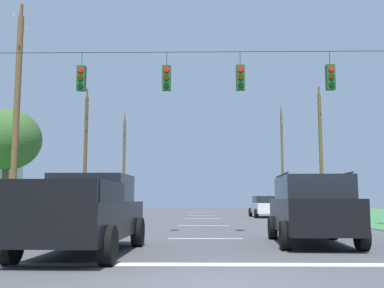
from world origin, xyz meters
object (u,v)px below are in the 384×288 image
(utility_pole_far_left, at_px, (16,116))
(utility_pole_distant_right, at_px, (85,152))
(utility_pole_near_left, at_px, (282,158))
(tree_roadside_right, at_px, (7,140))
(overhead_signal_span, at_px, (203,124))
(pickup_truck, at_px, (86,214))
(utility_pole_distant_left, at_px, (124,163))
(utility_pole_far_right, at_px, (321,152))
(suv_black, at_px, (311,208))
(distant_car_crossing_white, at_px, (266,206))

(utility_pole_far_left, relative_size, utility_pole_distant_right, 1.05)
(utility_pole_near_left, height_order, tree_roadside_right, utility_pole_near_left)
(overhead_signal_span, relative_size, pickup_truck, 3.11)
(tree_roadside_right, bearing_deg, utility_pole_distant_left, 84.83)
(utility_pole_far_left, bearing_deg, utility_pole_distant_right, 91.93)
(pickup_truck, bearing_deg, tree_roadside_right, 120.17)
(pickup_truck, relative_size, utility_pole_far_right, 0.53)
(utility_pole_near_left, bearing_deg, utility_pole_distant_right, -141.56)
(suv_black, relative_size, utility_pole_far_left, 0.46)
(distant_car_crossing_white, height_order, utility_pole_near_left, utility_pole_near_left)
(utility_pole_far_right, relative_size, tree_roadside_right, 1.61)
(overhead_signal_span, height_order, utility_pole_distant_right, utility_pole_distant_right)
(overhead_signal_span, xyz_separation_m, pickup_truck, (-2.93, -5.33, -3.11))
(overhead_signal_span, relative_size, utility_pole_distant_left, 1.55)
(utility_pole_distant_right, xyz_separation_m, tree_roadside_right, (-1.76, -10.49, -0.42))
(utility_pole_distant_left, bearing_deg, utility_pole_far_left, -90.09)
(overhead_signal_span, height_order, tree_roadside_right, overhead_signal_span)
(utility_pole_near_left, relative_size, utility_pole_far_left, 1.08)
(distant_car_crossing_white, relative_size, utility_pole_far_right, 0.43)
(pickup_truck, height_order, distant_car_crossing_white, pickup_truck)
(utility_pole_far_right, relative_size, utility_pole_near_left, 0.89)
(suv_black, bearing_deg, utility_pole_near_left, 80.84)
(utility_pole_far_right, height_order, tree_roadside_right, utility_pole_far_right)
(tree_roadside_right, bearing_deg, overhead_signal_span, -37.71)
(utility_pole_near_left, relative_size, utility_pole_distant_left, 1.05)
(utility_pole_far_left, distance_m, utility_pole_distant_left, 29.87)
(utility_pole_distant_right, bearing_deg, tree_roadside_right, -99.54)
(distant_car_crossing_white, xyz_separation_m, utility_pole_distant_left, (-13.27, 17.48, 4.57))
(overhead_signal_span, height_order, utility_pole_far_right, utility_pole_far_right)
(utility_pole_far_right, bearing_deg, suv_black, -105.93)
(pickup_truck, height_order, utility_pole_distant_right, utility_pole_distant_right)
(distant_car_crossing_white, distance_m, utility_pole_distant_left, 22.42)
(overhead_signal_span, relative_size, utility_pole_far_right, 1.66)
(utility_pole_near_left, xyz_separation_m, utility_pole_far_left, (-17.71, -29.29, -0.58))
(pickup_truck, distance_m, utility_pole_near_left, 40.83)
(utility_pole_far_left, xyz_separation_m, utility_pole_distant_right, (-0.50, 14.83, -0.14))
(utility_pole_near_left, distance_m, utility_pole_distant_right, 23.26)
(utility_pole_near_left, height_order, utility_pole_far_left, utility_pole_near_left)
(pickup_truck, bearing_deg, distant_car_crossing_white, 70.91)
(utility_pole_distant_left, bearing_deg, suv_black, -72.29)
(overhead_signal_span, relative_size, distant_car_crossing_white, 3.90)
(utility_pole_distant_left, xyz_separation_m, tree_roadside_right, (-2.31, -25.52, -0.74))
(pickup_truck, relative_size, distant_car_crossing_white, 1.25)
(overhead_signal_span, bearing_deg, utility_pole_far_right, 63.61)
(utility_pole_distant_right, xyz_separation_m, utility_pole_distant_left, (0.55, 15.03, 0.32))
(pickup_truck, xyz_separation_m, utility_pole_distant_right, (-6.26, 24.29, 4.07))
(utility_pole_far_right, bearing_deg, tree_roadside_right, -152.75)
(overhead_signal_span, bearing_deg, utility_pole_near_left, 74.89)
(suv_black, relative_size, utility_pole_distant_left, 0.45)
(overhead_signal_span, distance_m, suv_black, 5.28)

